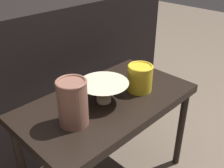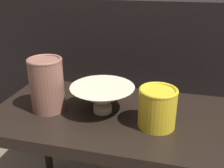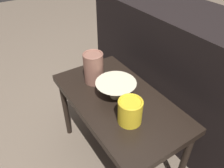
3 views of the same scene
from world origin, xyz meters
name	(u,v)px [view 1 (image 1 of 3)]	position (x,y,z in m)	size (l,w,h in m)	color
table	(108,110)	(0.00, 0.00, 0.46)	(0.80, 0.44, 0.52)	black
couch_backdrop	(39,75)	(0.00, 0.59, 0.43)	(1.62, 0.50, 0.85)	black
bowl	(103,90)	(-0.02, 0.00, 0.57)	(0.22, 0.22, 0.09)	beige
vase_textured_left	(73,102)	(-0.21, -0.03, 0.61)	(0.12, 0.12, 0.18)	brown
vase_colorful_right	(140,77)	(0.16, -0.05, 0.58)	(0.12, 0.12, 0.13)	gold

